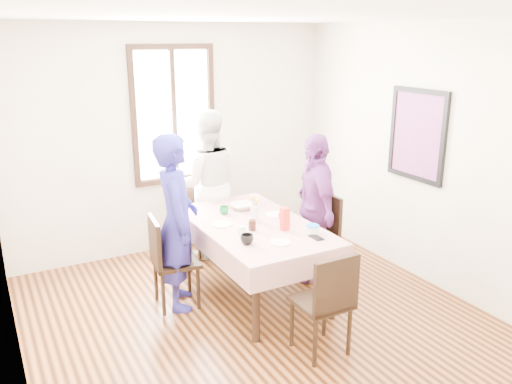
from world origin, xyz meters
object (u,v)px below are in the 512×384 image
Objects in this scene: chair_far at (207,218)px; person_far at (207,185)px; dining_table at (254,259)px; chair_right at (314,237)px; person_right at (313,207)px; chair_left at (176,261)px; chair_near at (321,301)px; person_left at (176,222)px.

person_far reaches higher than chair_far.
dining_table is 1.87× the size of chair_far.
chair_right is at bearing 138.67° from person_far.
person_far is at bearing -129.36° from person_right.
person_right is (-0.02, 0.00, 0.34)m from chair_right.
chair_right is at bearing 92.59° from chair_left.
chair_near is 1.57m from person_left.
chair_left is 1.55m from chair_right.
person_left reaches higher than person_right.
dining_table is at bearing 84.86° from chair_left.
chair_far is at bearing 149.12° from chair_left.
person_left is at bearing 56.14° from chair_far.
chair_far is at bearing -129.87° from person_right.
person_right is at bearing 4.04° from dining_table.
dining_table is 1.00× the size of person_left.
person_far is at bearing 148.53° from chair_left.
dining_table is 1.87× the size of chair_left.
chair_right is 1.40m from person_far.
person_far is (-0.00, 1.15, 0.50)m from dining_table.
person_far reaches higher than chair_left.
person_left is (-0.75, 1.33, 0.40)m from chair_near.
chair_left and chair_far have the same top height.
chair_right and chair_far have the same top height.
chair_far reaches higher than dining_table.
chair_left is at bearing 55.39° from chair_far.
person_far is (-0.77, 1.09, 0.42)m from chair_right.
chair_near is 0.57× the size of person_right.
dining_table is 1.87× the size of chair_right.
person_right is at bearing 89.80° from chair_right.
chair_right is 1.58m from person_left.
chair_near is at bearing -134.37° from person_left.
person_right is at bearing 126.77° from chair_far.
dining_table is at bearing 93.73° from chair_right.
person_left is at bearing 96.53° from chair_left.
chair_left is 1.00× the size of chair_right.
chair_left is at bearing 65.47° from person_far.
chair_left is 1.00× the size of chair_far.
person_far reaches higher than chair_right.
chair_near is 2.35m from person_far.
person_right reaches higher than dining_table.
chair_left is at bearing 106.13° from person_left.
person_far is at bearing 90.00° from dining_table.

